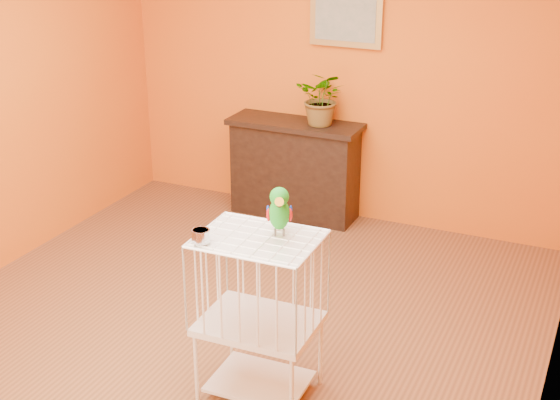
% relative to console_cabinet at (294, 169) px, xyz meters
% --- Properties ---
extents(ground, '(4.50, 4.50, 0.00)m').
position_rel_console_cabinet_xyz_m(ground, '(0.37, -2.04, -0.43)').
color(ground, brown).
rests_on(ground, ground).
extents(room_shell, '(4.50, 4.50, 4.50)m').
position_rel_console_cabinet_xyz_m(room_shell, '(0.37, -2.04, 1.15)').
color(room_shell, '#D16013').
rests_on(room_shell, ground).
extents(console_cabinet, '(1.16, 0.42, 0.86)m').
position_rel_console_cabinet_xyz_m(console_cabinet, '(0.00, 0.00, 0.00)').
color(console_cabinet, black).
rests_on(console_cabinet, ground).
extents(potted_plant, '(0.44, 0.48, 0.36)m').
position_rel_console_cabinet_xyz_m(potted_plant, '(0.25, -0.03, 0.61)').
color(potted_plant, '#26722D').
rests_on(potted_plant, console_cabinet).
extents(framed_picture, '(0.62, 0.04, 0.50)m').
position_rel_console_cabinet_xyz_m(framed_picture, '(0.37, 0.17, 1.32)').
color(framed_picture, '#A7803B').
rests_on(framed_picture, room_shell).
extents(birdcage, '(0.65, 0.51, 0.99)m').
position_rel_console_cabinet_xyz_m(birdcage, '(0.88, -2.51, 0.08)').
color(birdcage, silver).
rests_on(birdcage, ground).
extents(feed_cup, '(0.10, 0.10, 0.07)m').
position_rel_console_cabinet_xyz_m(feed_cup, '(0.63, -2.69, 0.60)').
color(feed_cup, silver).
rests_on(feed_cup, birdcage).
extents(parrot, '(0.17, 0.26, 0.29)m').
position_rel_console_cabinet_xyz_m(parrot, '(0.97, -2.43, 0.71)').
color(parrot, '#59544C').
rests_on(parrot, birdcage).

